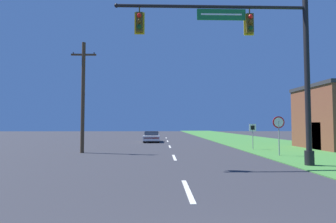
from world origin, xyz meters
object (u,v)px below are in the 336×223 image
at_px(signal_mast, 261,57).
at_px(car_ahead, 152,137).
at_px(utility_pole_near, 83,95).
at_px(route_sign_post, 253,131).
at_px(stop_sign, 279,127).

distance_m(signal_mast, car_ahead, 19.79).
bearing_deg(utility_pole_near, route_sign_post, 8.50).
xyz_separation_m(signal_mast, route_sign_post, (2.45, 8.32, -3.82)).
relative_size(car_ahead, route_sign_post, 2.22).
relative_size(stop_sign, route_sign_post, 1.23).
height_order(car_ahead, utility_pole_near, utility_pole_near).
xyz_separation_m(car_ahead, stop_sign, (8.67, -14.22, 1.26)).
bearing_deg(route_sign_post, utility_pole_near, -171.50).
xyz_separation_m(route_sign_post, utility_pole_near, (-13.03, -1.95, 2.63)).
relative_size(signal_mast, stop_sign, 3.89).
bearing_deg(signal_mast, route_sign_post, 73.59).
xyz_separation_m(stop_sign, route_sign_post, (-0.17, 4.29, -0.34)).
bearing_deg(utility_pole_near, stop_sign, -10.07).
distance_m(route_sign_post, utility_pole_near, 13.44).
xyz_separation_m(car_ahead, route_sign_post, (8.49, -9.93, 0.92)).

